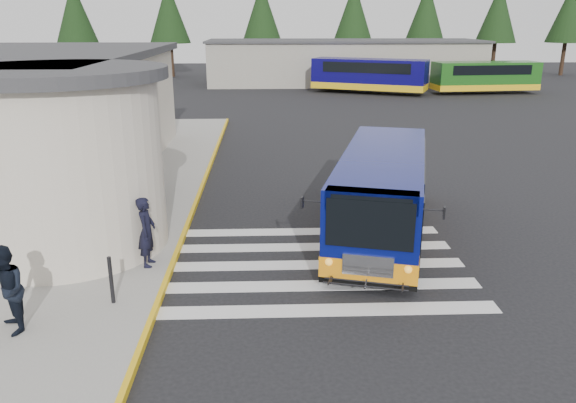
{
  "coord_description": "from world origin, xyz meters",
  "views": [
    {
      "loc": [
        -1.58,
        -14.13,
        6.09
      ],
      "look_at": [
        -1.06,
        -0.5,
        1.65
      ],
      "focal_mm": 35.0,
      "sensor_mm": 36.0,
      "label": 1
    }
  ],
  "objects_px": {
    "transit_bus": "(382,196)",
    "far_bus_b": "(485,76)",
    "pedestrian_a": "(147,232)",
    "pedestrian_b": "(6,291)",
    "far_bus_a": "(369,74)",
    "bollard": "(111,280)"
  },
  "relations": [
    {
      "from": "bollard",
      "to": "far_bus_b",
      "type": "relative_size",
      "value": 0.12
    },
    {
      "from": "bollard",
      "to": "far_bus_b",
      "type": "xyz_separation_m",
      "value": [
        22.09,
        36.9,
        0.8
      ]
    },
    {
      "from": "bollard",
      "to": "far_bus_b",
      "type": "distance_m",
      "value": 43.01
    },
    {
      "from": "pedestrian_b",
      "to": "far_bus_b",
      "type": "bearing_deg",
      "value": 115.94
    },
    {
      "from": "transit_bus",
      "to": "far_bus_b",
      "type": "bearing_deg",
      "value": 80.13
    },
    {
      "from": "pedestrian_b",
      "to": "far_bus_a",
      "type": "xyz_separation_m",
      "value": [
        13.93,
        38.56,
        0.56
      ]
    },
    {
      "from": "pedestrian_a",
      "to": "bollard",
      "type": "bearing_deg",
      "value": 170.94
    },
    {
      "from": "pedestrian_a",
      "to": "far_bus_a",
      "type": "bearing_deg",
      "value": -16.24
    },
    {
      "from": "far_bus_b",
      "to": "pedestrian_b",
      "type": "bearing_deg",
      "value": 142.56
    },
    {
      "from": "pedestrian_b",
      "to": "far_bus_b",
      "type": "xyz_separation_m",
      "value": [
        23.79,
        38.05,
        0.44
      ]
    },
    {
      "from": "pedestrian_a",
      "to": "far_bus_a",
      "type": "height_order",
      "value": "far_bus_a"
    },
    {
      "from": "pedestrian_a",
      "to": "pedestrian_b",
      "type": "xyz_separation_m",
      "value": [
        -2.1,
        -3.13,
        0.01
      ]
    },
    {
      "from": "transit_bus",
      "to": "far_bus_b",
      "type": "xyz_separation_m",
      "value": [
        15.34,
        32.63,
        0.31
      ]
    },
    {
      "from": "transit_bus",
      "to": "pedestrian_a",
      "type": "distance_m",
      "value": 6.75
    },
    {
      "from": "far_bus_a",
      "to": "transit_bus",
      "type": "bearing_deg",
      "value": -165.2
    },
    {
      "from": "pedestrian_a",
      "to": "far_bus_a",
      "type": "xyz_separation_m",
      "value": [
        11.83,
        35.43,
        0.57
      ]
    },
    {
      "from": "far_bus_a",
      "to": "far_bus_b",
      "type": "relative_size",
      "value": 1.09
    },
    {
      "from": "bollard",
      "to": "far_bus_a",
      "type": "xyz_separation_m",
      "value": [
        12.23,
        37.41,
        0.92
      ]
    },
    {
      "from": "pedestrian_b",
      "to": "bollard",
      "type": "xyz_separation_m",
      "value": [
        1.7,
        1.15,
        -0.36
      ]
    },
    {
      "from": "bollard",
      "to": "pedestrian_a",
      "type": "bearing_deg",
      "value": 78.71
    },
    {
      "from": "transit_bus",
      "to": "pedestrian_b",
      "type": "height_order",
      "value": "transit_bus"
    },
    {
      "from": "pedestrian_a",
      "to": "bollard",
      "type": "height_order",
      "value": "pedestrian_a"
    }
  ]
}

